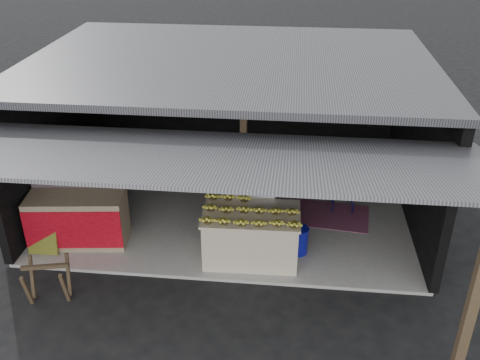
# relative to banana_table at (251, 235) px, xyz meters

# --- Properties ---
(ground) EXTENTS (80.00, 80.00, 0.00)m
(ground) POSITION_rel_banana_table_xyz_m (-0.56, -0.64, -0.51)
(ground) COLOR black
(ground) RESTS_ON ground
(concrete_slab) EXTENTS (7.00, 5.00, 0.06)m
(concrete_slab) POSITION_rel_banana_table_xyz_m (-0.56, 1.86, -0.48)
(concrete_slab) COLOR gray
(concrete_slab) RESTS_ON ground
(shophouse) EXTENTS (7.40, 7.29, 3.02)m
(shophouse) POSITION_rel_banana_table_xyz_m (-0.56, 2.17, 1.59)
(shophouse) COLOR black
(shophouse) RESTS_ON ground
(banana_table) EXTENTS (1.64, 1.03, 0.89)m
(banana_table) POSITION_rel_banana_table_xyz_m (0.00, 0.00, 0.00)
(banana_table) COLOR beige
(banana_table) RESTS_ON concrete_slab
(banana_pile) EXTENTS (1.52, 0.93, 0.18)m
(banana_pile) POSITION_rel_banana_table_xyz_m (0.00, 0.00, 0.53)
(banana_pile) COLOR gold
(banana_pile) RESTS_ON banana_table
(white_crate) EXTENTS (0.95, 0.67, 1.02)m
(white_crate) POSITION_rel_banana_table_xyz_m (-0.11, 0.81, 0.06)
(white_crate) COLOR white
(white_crate) RESTS_ON concrete_slab
(neighbor_stall) EXTENTS (1.74, 0.94, 1.72)m
(neighbor_stall) POSITION_rel_banana_table_xyz_m (-3.09, 0.18, 0.07)
(neighbor_stall) COLOR #998466
(neighbor_stall) RESTS_ON concrete_slab
(green_signboard) EXTENTS (0.53, 0.19, 0.79)m
(green_signboard) POSITION_rel_banana_table_xyz_m (-3.60, -0.23, -0.05)
(green_signboard) COLOR black
(green_signboard) RESTS_ON concrete_slab
(sawhorse) EXTENTS (0.72, 0.71, 0.67)m
(sawhorse) POSITION_rel_banana_table_xyz_m (-3.00, -1.36, -0.08)
(sawhorse) COLOR #473723
(sawhorse) RESTS_ON ground
(water_barrel) EXTENTS (0.32, 0.32, 0.47)m
(water_barrel) POSITION_rel_banana_table_xyz_m (0.81, 0.23, -0.21)
(water_barrel) COLOR #0D1093
(water_barrel) RESTS_ON concrete_slab
(plastic_chair) EXTENTS (0.47, 0.47, 0.98)m
(plastic_chair) POSITION_rel_banana_table_xyz_m (1.66, 1.91, 0.13)
(plastic_chair) COLOR #0A0936
(plastic_chair) RESTS_ON concrete_slab
(magenta_rug) EXTENTS (1.61, 1.17, 0.01)m
(magenta_rug) POSITION_rel_banana_table_xyz_m (1.40, 1.51, -0.44)
(magenta_rug) COLOR maroon
(magenta_rug) RESTS_ON concrete_slab
(picture_frames) EXTENTS (1.62, 0.04, 0.46)m
(picture_frames) POSITION_rel_banana_table_xyz_m (-0.73, 4.25, 1.42)
(picture_frames) COLOR black
(picture_frames) RESTS_ON shophouse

